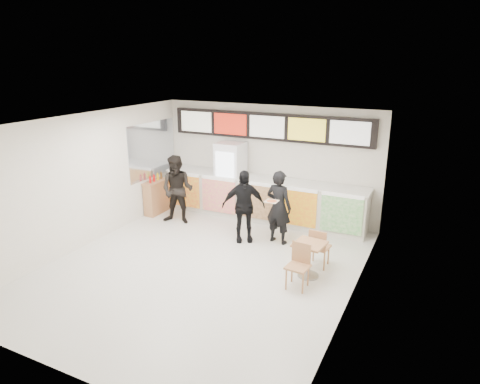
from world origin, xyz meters
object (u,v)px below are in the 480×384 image
Objects in this scene: customer_main at (279,207)px; condiment_ledge at (156,197)px; customer_mid at (243,206)px; drinks_fridge at (231,179)px; cafe_table at (309,253)px; service_counter at (262,199)px; customer_left at (177,190)px.

condiment_ledge is at bearing 3.53° from customer_main.
customer_mid is 3.07m from condiment_ledge.
cafe_table is at bearing -39.65° from drinks_fridge.
service_counter is 3.23m from cafe_table.
customer_left is at bearing -128.06° from drinks_fridge.
drinks_fridge is at bearing 95.44° from customer_mid.
drinks_fridge is (-0.93, 0.02, 0.43)m from service_counter.
customer_left reaches higher than customer_main.
drinks_fridge is at bearing 146.53° from cafe_table.
customer_main is 0.82m from customer_mid.
customer_left is 1.63× the size of condiment_ledge.
customer_main is at bearing -11.37° from customer_left.
condiment_ledge is (-0.96, 0.35, -0.42)m from customer_left.
drinks_fridge is 1.35× the size of cafe_table.
service_counter is 3.10× the size of customer_left.
customer_mid is 1.16× the size of cafe_table.
customer_mid is (-0.77, -0.26, -0.01)m from customer_main.
customer_mid is (2.02, -0.29, -0.04)m from customer_left.
service_counter reaches higher than cafe_table.
service_counter is 5.05× the size of condiment_ledge.
service_counter is 3.75× the size of cafe_table.
customer_left is at bearing -19.93° from condiment_ledge.
customer_mid is (1.10, -1.48, -0.14)m from drinks_fridge.
cafe_table is at bearing 140.98° from customer_main.
service_counter is 1.50m from customer_mid.
service_counter is at bearing -42.78° from customer_main.
drinks_fridge is 1.17× the size of customer_mid.
customer_main is 2.80m from customer_left.
drinks_fridge is at bearing 179.01° from service_counter.
customer_main is 1.76m from cafe_table.
cafe_table is 5.17m from condiment_ledge.
drinks_fridge reaches higher than condiment_ledge.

